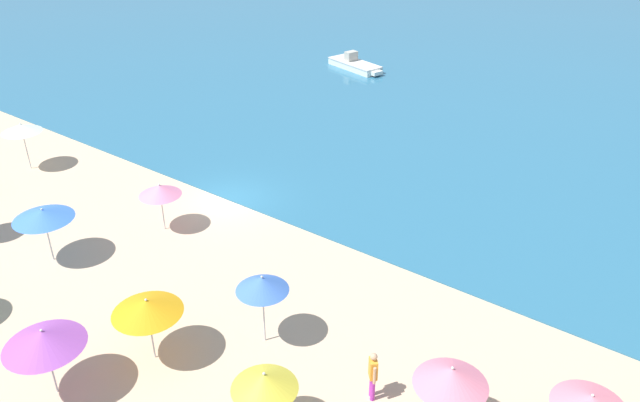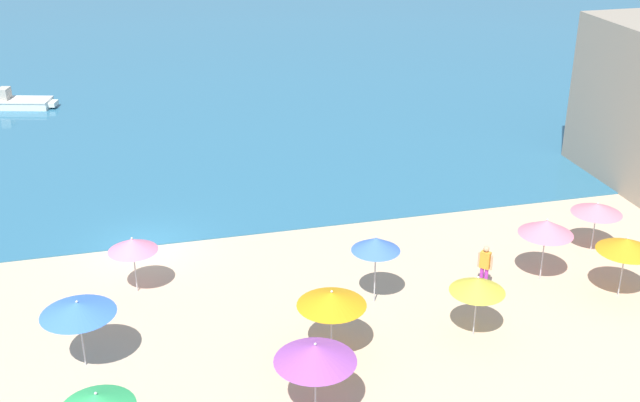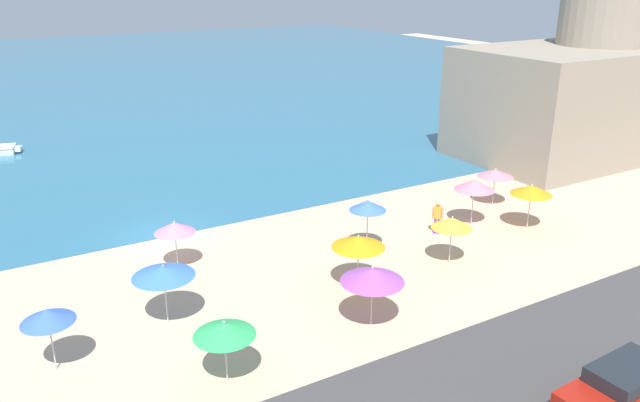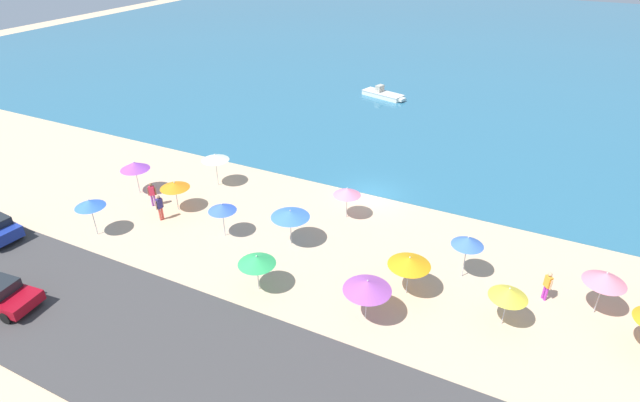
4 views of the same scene
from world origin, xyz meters
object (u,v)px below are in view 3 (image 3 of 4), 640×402
(beach_umbrella_0, at_px, (474,185))
(beach_umbrella_9, at_px, (368,205))
(parked_car_0, at_px, (623,387))
(harbor_fortress, at_px, (576,82))
(beach_umbrella_10, at_px, (372,275))
(bather_1, at_px, (438,216))
(beach_umbrella_2, at_px, (358,242))
(beach_umbrella_6, at_px, (163,271))
(beach_umbrella_13, at_px, (47,316))
(beach_umbrella_3, at_px, (175,228))
(beach_umbrella_4, at_px, (452,223))
(beach_umbrella_12, at_px, (532,190))
(beach_umbrella_7, at_px, (495,173))
(beach_umbrella_5, at_px, (224,329))

(beach_umbrella_0, xyz_separation_m, beach_umbrella_9, (-6.64, -0.01, 0.14))
(parked_car_0, distance_m, harbor_fortress, 30.09)
(beach_umbrella_10, distance_m, harbor_fortress, 28.68)
(beach_umbrella_0, xyz_separation_m, bather_1, (-2.38, -0.04, -1.23))
(beach_umbrella_2, relative_size, beach_umbrella_6, 1.00)
(beach_umbrella_2, relative_size, beach_umbrella_13, 1.02)
(beach_umbrella_3, distance_m, beach_umbrella_9, 8.79)
(beach_umbrella_2, bearing_deg, beach_umbrella_4, -1.63)
(beach_umbrella_4, height_order, beach_umbrella_12, beach_umbrella_12)
(beach_umbrella_13, bearing_deg, beach_umbrella_12, 1.72)
(beach_umbrella_0, distance_m, beach_umbrella_7, 3.62)
(beach_umbrella_3, bearing_deg, beach_umbrella_4, -27.95)
(beach_umbrella_6, distance_m, beach_umbrella_12, 18.93)
(beach_umbrella_7, bearing_deg, beach_umbrella_6, -171.17)
(bather_1, bearing_deg, beach_umbrella_5, -156.68)
(beach_umbrella_7, distance_m, beach_umbrella_13, 24.45)
(beach_umbrella_10, bearing_deg, beach_umbrella_12, 16.68)
(beach_umbrella_7, relative_size, parked_car_0, 0.48)
(beach_umbrella_6, height_order, beach_umbrella_7, beach_umbrella_6)
(parked_car_0, bearing_deg, beach_umbrella_13, 143.12)
(beach_umbrella_12, bearing_deg, bather_1, 158.67)
(beach_umbrella_12, bearing_deg, beach_umbrella_13, -178.28)
(harbor_fortress, bearing_deg, beach_umbrella_2, -158.92)
(beach_umbrella_9, distance_m, bather_1, 4.48)
(beach_umbrella_0, bearing_deg, beach_umbrella_9, -179.93)
(beach_umbrella_3, bearing_deg, harbor_fortress, 7.15)
(beach_umbrella_5, bearing_deg, beach_umbrella_4, 14.26)
(bather_1, bearing_deg, beach_umbrella_4, -120.35)
(beach_umbrella_2, distance_m, beach_umbrella_5, 7.89)
(beach_umbrella_9, relative_size, beach_umbrella_13, 1.14)
(beach_umbrella_7, bearing_deg, beach_umbrella_9, -170.34)
(beach_umbrella_7, relative_size, beach_umbrella_10, 0.87)
(bather_1, bearing_deg, beach_umbrella_0, 0.90)
(beach_umbrella_0, xyz_separation_m, beach_umbrella_3, (-14.94, 2.87, -0.27))
(beach_umbrella_5, distance_m, beach_umbrella_6, 4.59)
(beach_umbrella_5, height_order, parked_car_0, beach_umbrella_5)
(beach_umbrella_6, bearing_deg, beach_umbrella_2, -9.75)
(parked_car_0, bearing_deg, beach_umbrella_7, 57.16)
(beach_umbrella_3, bearing_deg, beach_umbrella_5, -98.04)
(beach_umbrella_6, relative_size, harbor_fortress, 0.17)
(beach_umbrella_10, xyz_separation_m, beach_umbrella_12, (12.39, 3.71, -0.01))
(beach_umbrella_4, distance_m, bather_1, 3.47)
(beach_umbrella_3, xyz_separation_m, bather_1, (12.56, -2.90, -0.96))
(harbor_fortress, bearing_deg, beach_umbrella_3, -172.85)
(beach_umbrella_10, distance_m, parked_car_0, 8.73)
(beach_umbrella_12, distance_m, bather_1, 5.02)
(bather_1, xyz_separation_m, harbor_fortress, (17.93, 6.73, 4.21))
(beach_umbrella_4, relative_size, beach_umbrella_12, 0.94)
(beach_umbrella_12, bearing_deg, beach_umbrella_4, -170.13)
(beach_umbrella_6, xyz_separation_m, beach_umbrella_9, (10.10, 1.42, 0.23))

